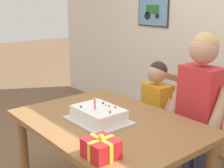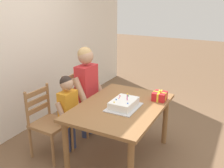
{
  "view_description": "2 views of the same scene",
  "coord_description": "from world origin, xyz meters",
  "px_view_note": "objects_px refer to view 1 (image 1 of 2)",
  "views": [
    {
      "loc": [
        1.63,
        -1.31,
        1.59
      ],
      "look_at": [
        -0.1,
        0.11,
        0.98
      ],
      "focal_mm": 49.5,
      "sensor_mm": 36.0,
      "label": 1
    },
    {
      "loc": [
        -2.67,
        -1.27,
        2.05
      ],
      "look_at": [
        -0.0,
        0.12,
        1.0
      ],
      "focal_mm": 41.84,
      "sensor_mm": 36.0,
      "label": 2
    }
  ],
  "objects_px": {
    "chair_right": "(217,139)",
    "child_older": "(200,100)",
    "gift_box_red_large": "(101,148)",
    "dining_table": "(109,133)",
    "child_younger": "(156,107)",
    "birthday_cake": "(98,115)",
    "chair_left": "(153,114)"
  },
  "relations": [
    {
      "from": "chair_right",
      "to": "child_older",
      "type": "height_order",
      "value": "child_older"
    },
    {
      "from": "gift_box_red_large",
      "to": "child_older",
      "type": "height_order",
      "value": "child_older"
    },
    {
      "from": "gift_box_red_large",
      "to": "dining_table",
      "type": "bearing_deg",
      "value": 136.78
    },
    {
      "from": "dining_table",
      "to": "child_younger",
      "type": "relative_size",
      "value": 1.29
    },
    {
      "from": "birthday_cake",
      "to": "gift_box_red_large",
      "type": "xyz_separation_m",
      "value": [
        0.43,
        -0.31,
        0.01
      ]
    },
    {
      "from": "gift_box_red_large",
      "to": "chair_right",
      "type": "distance_m",
      "value": 1.28
    },
    {
      "from": "chair_right",
      "to": "gift_box_red_large",
      "type": "bearing_deg",
      "value": -88.78
    },
    {
      "from": "gift_box_red_large",
      "to": "child_younger",
      "type": "height_order",
      "value": "child_younger"
    },
    {
      "from": "birthday_cake",
      "to": "child_older",
      "type": "xyz_separation_m",
      "value": [
        0.33,
        0.74,
        0.04
      ]
    },
    {
      "from": "birthday_cake",
      "to": "chair_left",
      "type": "height_order",
      "value": "birthday_cake"
    },
    {
      "from": "child_older",
      "to": "gift_box_red_large",
      "type": "bearing_deg",
      "value": -84.57
    },
    {
      "from": "gift_box_red_large",
      "to": "chair_left",
      "type": "xyz_separation_m",
      "value": [
        -0.76,
        1.24,
        -0.33
      ]
    },
    {
      "from": "birthday_cake",
      "to": "child_older",
      "type": "bearing_deg",
      "value": 65.92
    },
    {
      "from": "birthday_cake",
      "to": "gift_box_red_large",
      "type": "height_order",
      "value": "birthday_cake"
    },
    {
      "from": "chair_left",
      "to": "chair_right",
      "type": "relative_size",
      "value": 1.0
    },
    {
      "from": "gift_box_red_large",
      "to": "child_older",
      "type": "xyz_separation_m",
      "value": [
        -0.1,
        1.05,
        0.03
      ]
    },
    {
      "from": "dining_table",
      "to": "chair_left",
      "type": "relative_size",
      "value": 1.49
    },
    {
      "from": "child_younger",
      "to": "gift_box_red_large",
      "type": "bearing_deg",
      "value": -62.18
    },
    {
      "from": "birthday_cake",
      "to": "child_younger",
      "type": "xyz_separation_m",
      "value": [
        -0.12,
        0.74,
        -0.14
      ]
    },
    {
      "from": "dining_table",
      "to": "child_older",
      "type": "bearing_deg",
      "value": 67.0
    },
    {
      "from": "gift_box_red_large",
      "to": "chair_left",
      "type": "relative_size",
      "value": 0.2
    },
    {
      "from": "birthday_cake",
      "to": "child_older",
      "type": "distance_m",
      "value": 0.82
    },
    {
      "from": "birthday_cake",
      "to": "chair_right",
      "type": "distance_m",
      "value": 1.07
    },
    {
      "from": "dining_table",
      "to": "chair_left",
      "type": "xyz_separation_m",
      "value": [
        -0.37,
        0.87,
        -0.18
      ]
    },
    {
      "from": "dining_table",
      "to": "chair_right",
      "type": "xyz_separation_m",
      "value": [
        0.36,
        0.87,
        -0.18
      ]
    },
    {
      "from": "birthday_cake",
      "to": "chair_right",
      "type": "relative_size",
      "value": 0.48
    },
    {
      "from": "birthday_cake",
      "to": "chair_right",
      "type": "bearing_deg",
      "value": 66.47
    },
    {
      "from": "dining_table",
      "to": "child_younger",
      "type": "xyz_separation_m",
      "value": [
        -0.16,
        0.69,
        0.0
      ]
    },
    {
      "from": "chair_right",
      "to": "child_older",
      "type": "relative_size",
      "value": 0.68
    },
    {
      "from": "gift_box_red_large",
      "to": "chair_left",
      "type": "bearing_deg",
      "value": 121.36
    },
    {
      "from": "chair_left",
      "to": "child_older",
      "type": "bearing_deg",
      "value": -16.04
    },
    {
      "from": "gift_box_red_large",
      "to": "child_younger",
      "type": "xyz_separation_m",
      "value": [
        -0.56,
        1.05,
        -0.15
      ]
    }
  ]
}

